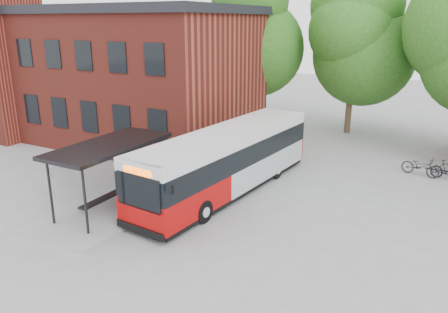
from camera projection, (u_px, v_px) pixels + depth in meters
The scene contains 8 objects.
ground at pixel (218, 222), 17.32m from camera, with size 100.00×100.00×0.00m, color gray.
station_building at pixel (115, 73), 29.53m from camera, with size 18.40×10.40×8.50m, color maroon, non-canonical shape.
bus_shelter at pixel (111, 176), 18.11m from camera, with size 3.60×7.00×2.90m, color black, non-canonical shape.
tree_0 at pixel (253, 51), 31.83m from camera, with size 7.92×7.92×11.00m, color #235516, non-canonical shape.
tree_1 at pixel (353, 58), 29.56m from camera, with size 7.92×7.92×10.40m, color #235516, non-canonical shape.
city_bus at pixel (228, 161), 20.00m from camera, with size 2.45×11.49×2.92m, color #9A0606, non-canonical shape.
bicycle_0 at pixel (420, 166), 22.34m from camera, with size 0.67×1.92×1.01m, color #24242B.
bicycle_1 at pixel (448, 171), 21.70m from camera, with size 0.47×1.67×1.00m, color black.
Camera 1 is at (7.77, -13.71, 7.65)m, focal length 35.00 mm.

